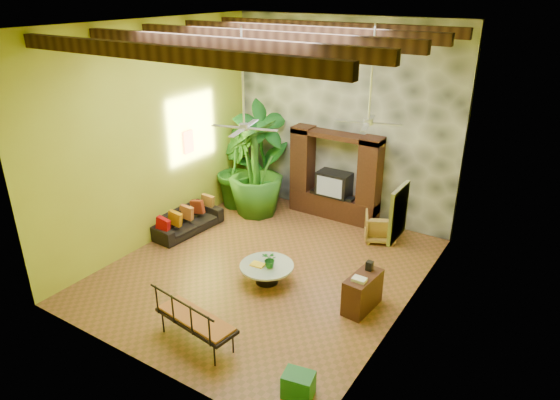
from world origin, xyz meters
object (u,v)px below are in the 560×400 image
Objects in this scene: ceiling_fan_front at (244,116)px; ceiling_fan_back at (369,111)px; green_bin at (298,385)px; iron_bench at (193,319)px; wicker_armchair at (380,227)px; coffee_table at (267,271)px; tall_plant_c at (256,168)px; side_console at (362,292)px; sofa at (187,221)px; tall_plant_a at (262,155)px; entertainment_center at (334,182)px; tall_plant_b at (234,167)px.

ceiling_fan_front is 2.41m from ceiling_fan_back.
green_bin is at bearing -78.34° from ceiling_fan_back.
green_bin is (2.07, -0.03, -0.34)m from iron_bench.
ceiling_fan_front and ceiling_fan_back have the same top height.
wicker_armchair is at bearing 99.30° from green_bin.
tall_plant_c is at bearing 128.48° from coffee_table.
ceiling_fan_back is 3.78m from coffee_table.
wicker_armchair is 2.89m from side_console.
coffee_table is at bearing 42.59° from wicker_armchair.
green_bin is at bearing 6.73° from iron_bench.
sofa is 2.70m from tall_plant_a.
entertainment_center is at bearing 10.24° from tall_plant_a.
tall_plant_a is 4.11m from coffee_table.
iron_bench is 3.54× the size of green_bin.
tall_plant_a is (-1.99, -0.36, 0.47)m from entertainment_center.
iron_bench is (0.34, -5.85, -0.43)m from entertainment_center.
tall_plant_b reaches higher than green_bin.
wicker_armchair is (-0.05, 1.36, -3.07)m from ceiling_fan_back.
wicker_armchair reaches higher than sofa.
tall_plant_b reaches higher than coffee_table.
green_bin is (5.05, -5.11, -0.88)m from tall_plant_b.
ceiling_fan_front reaches higher than green_bin.
tall_plant_a is 6.34× the size of green_bin.
ceiling_fan_front reaches higher than side_console.
coffee_table is at bearing -85.24° from entertainment_center.
tall_plant_a is 0.84m from tall_plant_b.
tall_plant_c is (0.18, -0.56, -0.17)m from tall_plant_a.
iron_bench is (0.05, -2.28, 0.28)m from coffee_table.
wicker_armchair is (1.75, 2.96, -3.07)m from ceiling_fan_front.
tall_plant_b is (-0.65, -0.41, -0.35)m from tall_plant_a.
tall_plant_c reaches higher than coffee_table.
wicker_armchair is 0.29× the size of tall_plant_c.
tall_plant_a is 7.17m from green_bin.
wicker_armchair is at bearing 2.57° from tall_plant_b.
green_bin is (0.81, -3.94, -3.20)m from ceiling_fan_back.
ceiling_fan_front reaches higher than entertainment_center.
sofa is 5.01m from side_console.
entertainment_center reaches higher than wicker_armchair.
coffee_table is (2.95, -0.86, -0.01)m from sofa.
tall_plant_c is at bearing -72.27° from tall_plant_a.
ceiling_fan_back is 5.33m from sofa.
tall_plant_b is (-4.18, -0.19, 0.75)m from wicker_armchair.
side_console is (4.12, -2.44, -0.91)m from tall_plant_c.
sofa is 4.11× the size of green_bin.
sofa is at bearing -105.73° from tall_plant_a.
wicker_armchair is 0.67× the size of coffee_table.
wicker_armchair is at bearing 5.84° from tall_plant_c.
ceiling_fan_back reaches higher than tall_plant_c.
wicker_armchair is 0.34× the size of tall_plant_b.
tall_plant_c reaches higher than iron_bench.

